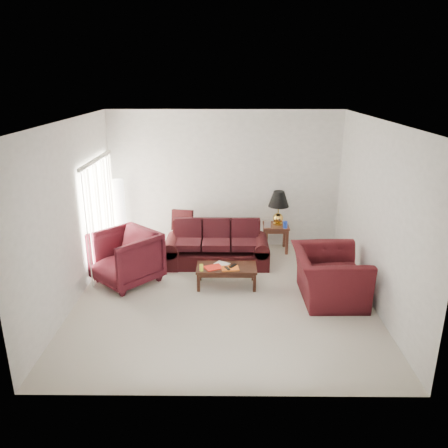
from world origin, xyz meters
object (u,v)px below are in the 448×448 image
armchair_left (125,257)px  coffee_table (226,276)px  armchair_right (329,276)px  floor_lamp (120,215)px  end_table (275,238)px  sofa (216,244)px

armchair_left → coffee_table: size_ratio=0.99×
armchair_left → armchair_right: 3.66m
floor_lamp → coffee_table: floor_lamp is taller
armchair_left → coffee_table: (1.86, -0.15, -0.30)m
floor_lamp → coffee_table: (2.29, -1.69, -0.62)m
end_table → coffee_table: bearing=-121.7°
armchair_left → end_table: bearing=70.9°
armchair_left → coffee_table: armchair_left is taller
armchair_right → coffee_table: 1.82m
floor_lamp → end_table: bearing=0.6°
end_table → coffee_table: end_table is taller
floor_lamp → armchair_left: bearing=-74.3°
end_table → armchair_right: 2.29m
end_table → floor_lamp: floor_lamp is taller
sofa → armchair_right: bearing=-35.7°
sofa → armchair_left: armchair_left is taller
sofa → coffee_table: size_ratio=1.93×
end_table → coffee_table: 2.03m
floor_lamp → armchair_right: size_ratio=1.24×
sofa → armchair_right: (1.95, -1.43, -0.00)m
floor_lamp → armchair_right: bearing=-28.0°
coffee_table → armchair_right: bearing=1.7°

